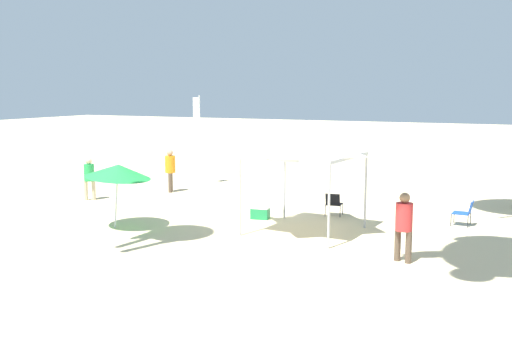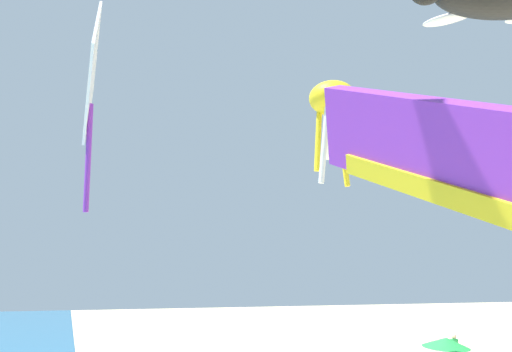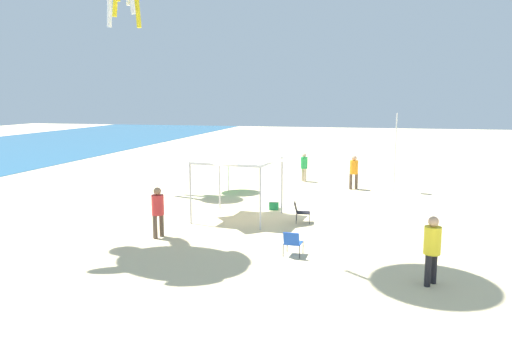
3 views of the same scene
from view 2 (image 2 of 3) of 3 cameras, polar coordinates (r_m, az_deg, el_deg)
name	(u,v)px [view 2 (image 2 of 3)]	position (r m, az deg, el deg)	size (l,w,h in m)	color
beach_umbrella	(446,343)	(27.59, 18.03, -15.18)	(2.08, 2.05, 2.15)	silver
person_watching_sky	(455,348)	(32.99, 18.78, -15.58)	(0.40, 0.40, 1.68)	#C6B28C
kite_octopus_yellow	(333,104)	(25.32, 7.49, 6.99)	(2.02, 2.02, 4.49)	yellow
kite_parafoil_purple	(425,148)	(10.41, 16.19, 2.61)	(5.81, 1.66, 3.50)	purple
kite_diamond_white	(92,79)	(14.20, -15.70, 9.08)	(3.52, 0.31, 5.03)	white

